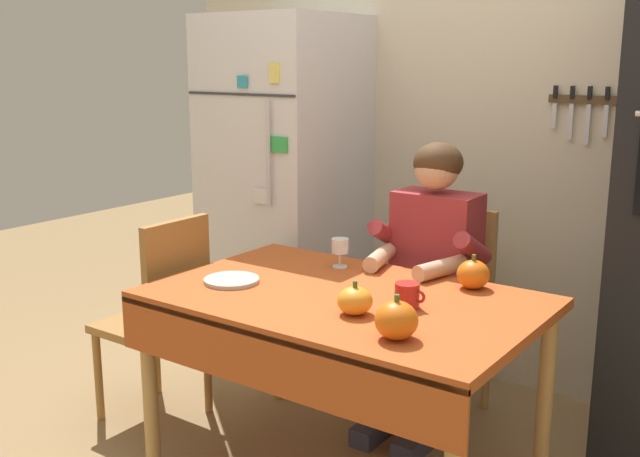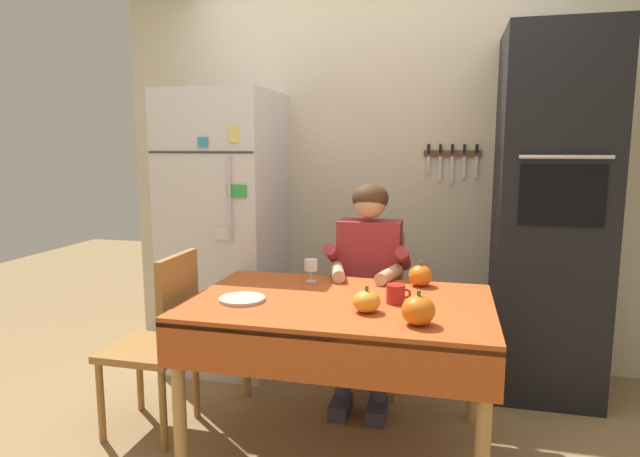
# 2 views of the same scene
# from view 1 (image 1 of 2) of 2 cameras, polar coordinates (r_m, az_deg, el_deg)

# --- Properties ---
(back_wall_assembly) EXTENTS (3.70, 0.13, 2.60)m
(back_wall_assembly) POSITION_cam_1_polar(r_m,az_deg,el_deg) (3.73, 13.44, 8.07)
(back_wall_assembly) COLOR beige
(back_wall_assembly) RESTS_ON ground
(refrigerator) EXTENTS (0.68, 0.71, 1.80)m
(refrigerator) POSITION_cam_1_polar(r_m,az_deg,el_deg) (3.94, -2.67, 2.79)
(refrigerator) COLOR silver
(refrigerator) RESTS_ON ground
(dining_table) EXTENTS (1.40, 0.90, 0.74)m
(dining_table) POSITION_cam_1_polar(r_m,az_deg,el_deg) (2.77, 1.60, -6.80)
(dining_table) COLOR tan
(dining_table) RESTS_ON ground
(chair_behind_person) EXTENTS (0.40, 0.40, 0.93)m
(chair_behind_person) POSITION_cam_1_polar(r_m,az_deg,el_deg) (3.45, 9.58, -5.51)
(chair_behind_person) COLOR tan
(chair_behind_person) RESTS_ON ground
(seated_person) EXTENTS (0.47, 0.55, 1.25)m
(seated_person) POSITION_cam_1_polar(r_m,az_deg,el_deg) (3.22, 8.25, -2.58)
(seated_person) COLOR #38384C
(seated_person) RESTS_ON ground
(chair_left_side) EXTENTS (0.40, 0.40, 0.93)m
(chair_left_side) POSITION_cam_1_polar(r_m,az_deg,el_deg) (3.34, -11.88, -6.21)
(chair_left_side) COLOR #9E6B33
(chair_left_side) RESTS_ON ground
(coffee_mug) EXTENTS (0.11, 0.09, 0.09)m
(coffee_mug) POSITION_cam_1_polar(r_m,az_deg,el_deg) (2.62, 6.67, -5.08)
(coffee_mug) COLOR #B2231E
(coffee_mug) RESTS_ON dining_table
(wine_glass) EXTENTS (0.07, 0.07, 0.12)m
(wine_glass) POSITION_cam_1_polar(r_m,az_deg,el_deg) (3.09, 1.53, -1.45)
(wine_glass) COLOR white
(wine_glass) RESTS_ON dining_table
(pumpkin_large) EXTENTS (0.12, 0.12, 0.13)m
(pumpkin_large) POSITION_cam_1_polar(r_m,az_deg,el_deg) (2.87, 11.58, -3.44)
(pumpkin_large) COLOR orange
(pumpkin_large) RESTS_ON dining_table
(pumpkin_medium) EXTENTS (0.12, 0.12, 0.12)m
(pumpkin_medium) POSITION_cam_1_polar(r_m,az_deg,el_deg) (2.54, 2.67, -5.51)
(pumpkin_medium) COLOR orange
(pumpkin_medium) RESTS_ON dining_table
(pumpkin_small) EXTENTS (0.14, 0.14, 0.14)m
(pumpkin_small) POSITION_cam_1_polar(r_m,az_deg,el_deg) (2.33, 5.83, -6.95)
(pumpkin_small) COLOR orange
(pumpkin_small) RESTS_ON dining_table
(serving_tray) EXTENTS (0.22, 0.22, 0.02)m
(serving_tray) POSITION_cam_1_polar(r_m,az_deg,el_deg) (2.92, -6.75, -3.94)
(serving_tray) COLOR #B7B2A8
(serving_tray) RESTS_ON dining_table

